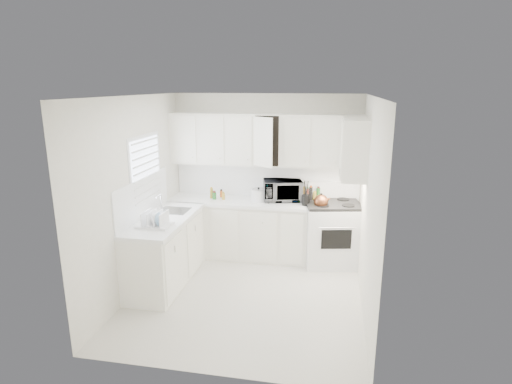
% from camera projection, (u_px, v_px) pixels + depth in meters
% --- Properties ---
extents(floor, '(3.20, 3.20, 0.00)m').
position_uv_depth(floor, '(246.00, 295.00, 5.55)').
color(floor, silver).
rests_on(floor, ground).
extents(ceiling, '(3.20, 3.20, 0.00)m').
position_uv_depth(ceiling, '(245.00, 96.00, 4.90)').
color(ceiling, white).
rests_on(ceiling, ground).
extents(wall_back, '(3.00, 0.00, 3.00)m').
position_uv_depth(wall_back, '(266.00, 175.00, 6.75)').
color(wall_back, white).
rests_on(wall_back, ground).
extents(wall_front, '(3.00, 0.00, 3.00)m').
position_uv_depth(wall_front, '(209.00, 250.00, 3.70)').
color(wall_front, white).
rests_on(wall_front, ground).
extents(wall_left, '(0.00, 3.20, 3.20)m').
position_uv_depth(wall_left, '(135.00, 196.00, 5.49)').
color(wall_left, white).
rests_on(wall_left, ground).
extents(wall_right, '(0.00, 3.20, 3.20)m').
position_uv_depth(wall_right, '(369.00, 208.00, 4.96)').
color(wall_right, white).
rests_on(wall_right, ground).
extents(window_blinds, '(0.06, 0.96, 1.06)m').
position_uv_depth(window_blinds, '(147.00, 172.00, 5.76)').
color(window_blinds, white).
rests_on(window_blinds, wall_left).
extents(lower_cabinets_back, '(2.22, 0.60, 0.90)m').
position_uv_depth(lower_cabinets_back, '(239.00, 229.00, 6.74)').
color(lower_cabinets_back, white).
rests_on(lower_cabinets_back, floor).
extents(lower_cabinets_left, '(0.60, 1.60, 0.90)m').
position_uv_depth(lower_cabinets_left, '(166.00, 252.00, 5.84)').
color(lower_cabinets_left, white).
rests_on(lower_cabinets_left, floor).
extents(countertop_back, '(2.24, 0.64, 0.05)m').
position_uv_depth(countertop_back, '(239.00, 201.00, 6.61)').
color(countertop_back, white).
rests_on(countertop_back, lower_cabinets_back).
extents(countertop_left, '(0.64, 1.62, 0.05)m').
position_uv_depth(countertop_left, '(165.00, 220.00, 5.72)').
color(countertop_left, white).
rests_on(countertop_left, lower_cabinets_left).
extents(backsplash_back, '(2.98, 0.02, 0.55)m').
position_uv_depth(backsplash_back, '(266.00, 180.00, 6.76)').
color(backsplash_back, white).
rests_on(backsplash_back, wall_back).
extents(backsplash_left, '(0.02, 1.60, 0.55)m').
position_uv_depth(backsplash_left, '(143.00, 198.00, 5.70)').
color(backsplash_left, white).
rests_on(backsplash_left, wall_left).
extents(upper_cabinets_back, '(3.00, 0.33, 0.80)m').
position_uv_depth(upper_cabinets_back, '(265.00, 165.00, 6.54)').
color(upper_cabinets_back, white).
rests_on(upper_cabinets_back, wall_back).
extents(upper_cabinets_right, '(0.33, 0.90, 0.80)m').
position_uv_depth(upper_cabinets_right, '(353.00, 177.00, 5.72)').
color(upper_cabinets_right, white).
rests_on(upper_cabinets_right, wall_right).
extents(sink, '(0.42, 0.38, 0.30)m').
position_uv_depth(sink, '(174.00, 203.00, 6.02)').
color(sink, gray).
rests_on(sink, countertop_left).
extents(stove, '(0.94, 0.83, 1.27)m').
position_uv_depth(stove, '(332.00, 225.00, 6.40)').
color(stove, white).
rests_on(stove, floor).
extents(tea_kettle, '(0.31, 0.28, 0.24)m').
position_uv_depth(tea_kettle, '(321.00, 200.00, 6.17)').
color(tea_kettle, brown).
rests_on(tea_kettle, stove).
extents(frying_pan, '(0.31, 0.44, 0.04)m').
position_uv_depth(frying_pan, '(345.00, 202.00, 6.44)').
color(frying_pan, black).
rests_on(frying_pan, stove).
extents(microwave, '(0.65, 0.46, 0.40)m').
position_uv_depth(microwave, '(282.00, 188.00, 6.55)').
color(microwave, gray).
rests_on(microwave, countertop_back).
extents(rice_cooker, '(0.26, 0.26, 0.22)m').
position_uv_depth(rice_cooker, '(259.00, 194.00, 6.53)').
color(rice_cooker, white).
rests_on(rice_cooker, countertop_back).
extents(paper_towel, '(0.12, 0.12, 0.27)m').
position_uv_depth(paper_towel, '(267.00, 190.00, 6.71)').
color(paper_towel, white).
rests_on(paper_towel, countertop_back).
extents(utensil_crock, '(0.16, 0.16, 0.39)m').
position_uv_depth(utensil_crock, '(306.00, 193.00, 6.27)').
color(utensil_crock, black).
rests_on(utensil_crock, countertop_back).
extents(dish_rack, '(0.42, 0.32, 0.23)m').
position_uv_depth(dish_rack, '(154.00, 218.00, 5.35)').
color(dish_rack, white).
rests_on(dish_rack, countertop_left).
extents(spice_left_0, '(0.06, 0.06, 0.13)m').
position_uv_depth(spice_left_0, '(213.00, 193.00, 6.80)').
color(spice_left_0, olive).
rests_on(spice_left_0, countertop_back).
extents(spice_left_1, '(0.06, 0.06, 0.13)m').
position_uv_depth(spice_left_1, '(216.00, 194.00, 6.70)').
color(spice_left_1, '#236B25').
rests_on(spice_left_1, countertop_back).
extents(spice_left_2, '(0.06, 0.06, 0.13)m').
position_uv_depth(spice_left_2, '(222.00, 193.00, 6.77)').
color(spice_left_2, '#D75C1C').
rests_on(spice_left_2, countertop_back).
extents(spice_left_3, '(0.06, 0.06, 0.13)m').
position_uv_depth(spice_left_3, '(225.00, 195.00, 6.67)').
color(spice_left_3, gold).
rests_on(spice_left_3, countertop_back).
extents(sauce_right_0, '(0.06, 0.06, 0.19)m').
position_uv_depth(sauce_right_0, '(301.00, 194.00, 6.57)').
color(sauce_right_0, '#D75C1C').
rests_on(sauce_right_0, countertop_back).
extents(sauce_right_1, '(0.06, 0.06, 0.19)m').
position_uv_depth(sauce_right_1, '(304.00, 195.00, 6.51)').
color(sauce_right_1, gold).
rests_on(sauce_right_1, countertop_back).
extents(sauce_right_2, '(0.06, 0.06, 0.19)m').
position_uv_depth(sauce_right_2, '(308.00, 195.00, 6.55)').
color(sauce_right_2, '#562018').
rests_on(sauce_right_2, countertop_back).
extents(sauce_right_3, '(0.06, 0.06, 0.19)m').
position_uv_depth(sauce_right_3, '(311.00, 196.00, 6.49)').
color(sauce_right_3, black).
rests_on(sauce_right_3, countertop_back).
extents(sauce_right_4, '(0.06, 0.06, 0.19)m').
position_uv_depth(sauce_right_4, '(315.00, 195.00, 6.54)').
color(sauce_right_4, olive).
rests_on(sauce_right_4, countertop_back).
extents(sauce_right_5, '(0.06, 0.06, 0.19)m').
position_uv_depth(sauce_right_5, '(318.00, 196.00, 6.47)').
color(sauce_right_5, '#236B25').
rests_on(sauce_right_5, countertop_back).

